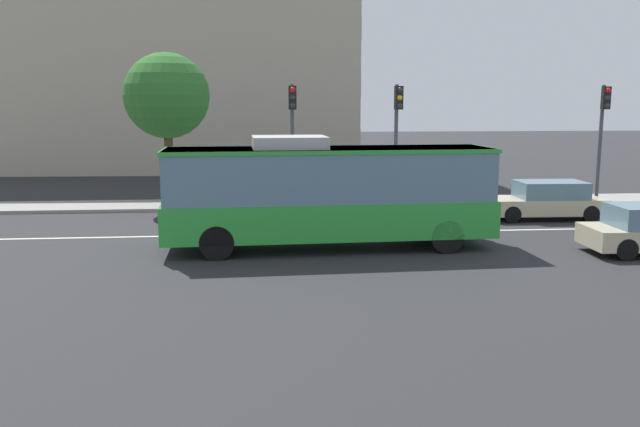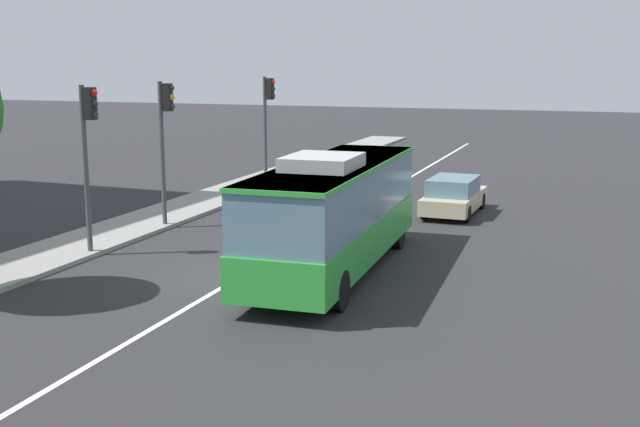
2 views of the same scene
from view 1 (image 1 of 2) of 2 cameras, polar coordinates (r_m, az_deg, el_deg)
The scene contains 10 objects.
ground_plane at distance 22.55m, azimuth -2.86°, elevation -1.82°, with size 160.00×160.00×0.00m, color #28282B.
sidewalk_kerb at distance 28.90m, azimuth -3.40°, elevation 0.84°, with size 80.00×2.71×0.14m, color gray.
lane_centre_line at distance 22.54m, azimuth -2.86°, elevation -1.80°, with size 76.00×0.16×0.01m, color silver.
transit_bus at distance 20.09m, azimuth 0.71°, elevation 2.02°, with size 10.09×2.90×3.46m.
sedan_beige_ahead at distance 26.88m, azimuth 18.97°, elevation 1.08°, with size 4.56×1.96×1.46m.
traffic_light_near_corner at distance 27.43m, azimuth -2.40°, elevation 7.71°, with size 0.32×0.62×5.20m.
traffic_light_mid_block at distance 31.08m, azimuth 23.29°, elevation 7.17°, with size 0.34×0.62×5.20m.
traffic_light_far_corner at distance 27.96m, azimuth 6.71°, elevation 7.69°, with size 0.35×0.62×5.20m.
street_tree_kerbside_left at distance 28.47m, azimuth -13.13°, elevation 9.86°, with size 3.55×3.55×6.52m.
office_block_background at distance 47.77m, azimuth -13.01°, elevation 16.25°, with size 25.59×13.09×20.40m.
Camera 1 is at (-0.88, -22.08, 4.45)m, focal length 36.95 mm.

